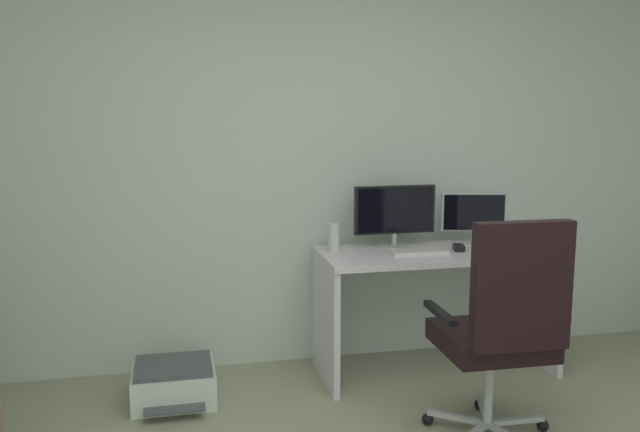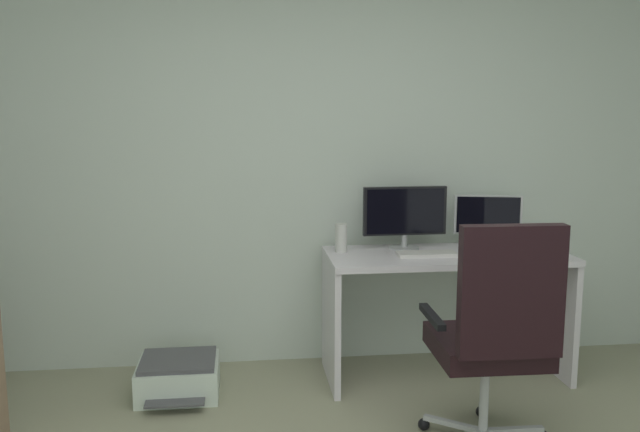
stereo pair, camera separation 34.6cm
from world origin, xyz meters
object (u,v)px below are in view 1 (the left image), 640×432
printer (174,383)px  desk (436,284)px  monitor_main (395,212)px  computer_mouse (459,248)px  office_chair (502,325)px  keyboard (419,252)px  desktop_speaker (334,238)px  monitor_secondary (473,215)px

printer → desk: bearing=3.0°
monitor_main → printer: size_ratio=1.05×
computer_mouse → office_chair: office_chair is taller
keyboard → desktop_speaker: bearing=162.4°
desk → office_chair: size_ratio=1.26×
desk → monitor_secondary: (0.30, 0.15, 0.39)m
office_chair → monitor_secondary: bearing=71.4°
desktop_speaker → printer: size_ratio=0.35×
monitor_secondary → printer: (-1.87, -0.23, -0.84)m
monitor_main → computer_mouse: size_ratio=5.09×
office_chair → computer_mouse: bearing=78.1°
keyboard → printer: bearing=-178.1°
monitor_main → office_chair: size_ratio=0.45×
monitor_secondary → keyboard: size_ratio=1.19×
desk → monitor_main: (-0.22, 0.15, 0.42)m
keyboard → monitor_main: bearing=112.3°
keyboard → office_chair: office_chair is taller
desk → monitor_secondary: 0.51m
monitor_main → keyboard: bearing=-68.5°
keyboard → office_chair: bearing=-84.8°
desk → keyboard: 0.26m
keyboard → computer_mouse: bearing=6.6°
printer → keyboard: bearing=1.0°
desk → desktop_speaker: bearing=170.5°
monitor_main → office_chair: bearing=-82.3°
monitor_main → keyboard: size_ratio=1.50×
desk → printer: bearing=-177.0°
printer → monitor_secondary: bearing=7.1°
monitor_secondary → desktop_speaker: 0.92m
desk → keyboard: bearing=-158.2°
desk → desktop_speaker: (-0.62, 0.10, 0.29)m
desktop_speaker → desk: bearing=-9.5°
computer_mouse → printer: computer_mouse is taller
desk → printer: (-1.57, -0.08, -0.45)m
computer_mouse → desktop_speaker: 0.75m
computer_mouse → office_chair: 0.96m
computer_mouse → desktop_speaker: bearing=-176.0°
monitor_secondary → printer: bearing=-172.9°
monitor_main → keyboard: 0.30m
monitor_main → monitor_secondary: bearing=0.0°
monitor_main → printer: 1.62m
computer_mouse → office_chair: (-0.19, -0.92, -0.17)m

